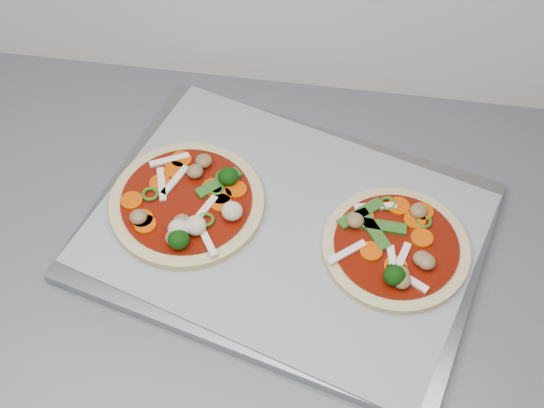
# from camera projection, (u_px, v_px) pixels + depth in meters

# --- Properties ---
(baking_tray) EXTENTS (0.50, 0.42, 0.01)m
(baking_tray) POSITION_uv_depth(u_px,v_px,m) (285.00, 231.00, 0.87)
(baking_tray) COLOR gray
(baking_tray) RESTS_ON countertop
(parchment) EXTENTS (0.49, 0.41, 0.00)m
(parchment) POSITION_uv_depth(u_px,v_px,m) (286.00, 227.00, 0.86)
(parchment) COLOR gray
(parchment) RESTS_ON baking_tray
(pizza_left) EXTENTS (0.20, 0.20, 0.03)m
(pizza_left) POSITION_uv_depth(u_px,v_px,m) (188.00, 203.00, 0.87)
(pizza_left) COLOR tan
(pizza_left) RESTS_ON parchment
(pizza_right) EXTENTS (0.18, 0.18, 0.03)m
(pizza_right) POSITION_uv_depth(u_px,v_px,m) (396.00, 247.00, 0.83)
(pizza_right) COLOR tan
(pizza_right) RESTS_ON parchment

